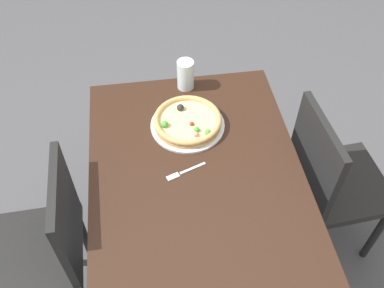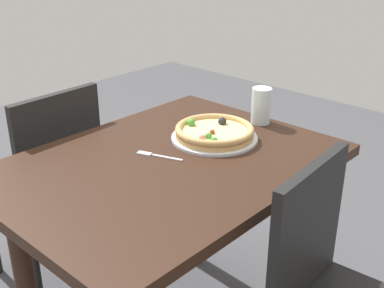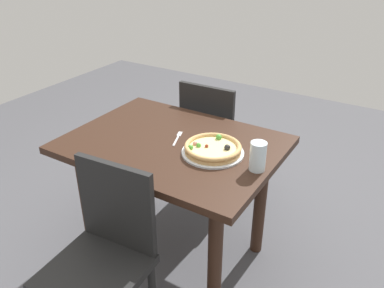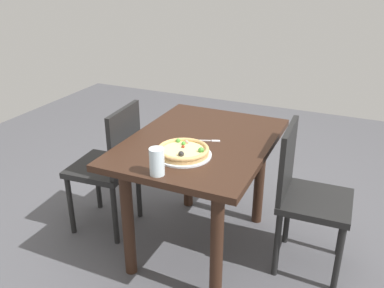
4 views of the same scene
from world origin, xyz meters
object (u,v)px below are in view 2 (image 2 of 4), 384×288
pizza (215,131)px  fork (156,155)px  drinking_glass (261,106)px  dining_table (168,194)px  chair_far (48,179)px  plate (215,138)px

pizza → fork: pizza is taller
drinking_glass → fork: bearing=171.1°
fork → drinking_glass: size_ratio=1.15×
fork → dining_table: bearing=162.0°
chair_far → drinking_glass: bearing=-50.2°
chair_far → dining_table: bearing=-83.8°
dining_table → fork: size_ratio=6.86×
pizza → drinking_glass: 0.25m
fork → chair_far: bearing=-11.1°
dining_table → chair_far: 0.64m
dining_table → plate: (0.24, -0.00, 0.13)m
pizza → dining_table: bearing=179.5°
pizza → chair_far: bearing=117.7°
plate → drinking_glass: 0.26m
plate → pizza: pizza is taller
plate → drinking_glass: size_ratio=2.23×
chair_far → pizza: bearing=-64.1°
chair_far → pizza: size_ratio=3.14×
dining_table → fork: 0.14m
chair_far → drinking_glass: (0.58, -0.65, 0.33)m
chair_far → fork: bearing=-83.2°
dining_table → fork: fork is taller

